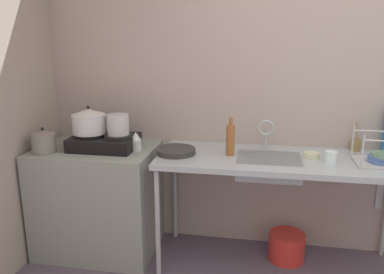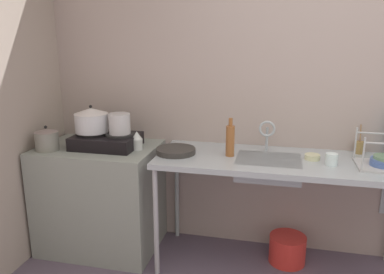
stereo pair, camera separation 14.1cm
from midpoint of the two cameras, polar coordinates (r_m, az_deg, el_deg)
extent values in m
cube|color=#A9988F|center=(3.10, 20.66, 5.74)|extent=(5.50, 0.10, 2.51)
cube|color=gray|center=(3.20, -15.04, -8.98)|extent=(0.91, 0.65, 0.86)
cube|color=#A3ADB2|center=(2.78, 11.80, -3.44)|extent=(1.77, 0.65, 0.04)
cylinder|color=#ABABB0|center=(2.78, -6.66, -12.77)|extent=(0.04, 0.04, 0.82)
cylinder|color=#A2AFAF|center=(3.28, -3.81, -8.31)|extent=(0.04, 0.04, 0.82)
cube|color=black|center=(3.01, -14.28, -0.78)|extent=(0.48, 0.36, 0.10)
cylinder|color=black|center=(3.05, -16.34, 0.39)|extent=(0.22, 0.22, 0.02)
cylinder|color=black|center=(2.95, -12.29, 0.20)|extent=(0.22, 0.22, 0.02)
cylinder|color=silver|center=(3.03, -16.45, 1.88)|extent=(0.26, 0.26, 0.14)
cone|color=silver|center=(3.01, -16.58, 3.63)|extent=(0.26, 0.26, 0.04)
sphere|color=black|center=(3.01, -16.62, 4.26)|extent=(0.02, 0.02, 0.02)
cylinder|color=silver|center=(2.93, -12.38, 1.84)|extent=(0.16, 0.16, 0.15)
cylinder|color=gray|center=(3.05, -22.58, -0.85)|extent=(0.17, 0.17, 0.14)
cone|color=slate|center=(3.03, -22.73, 0.69)|extent=(0.18, 0.18, 0.02)
sphere|color=black|center=(3.02, -22.78, 1.13)|extent=(0.02, 0.02, 0.02)
cylinder|color=silver|center=(2.92, -9.74, -1.20)|extent=(0.08, 0.08, 0.08)
cone|color=silver|center=(2.90, -9.80, 0.17)|extent=(0.08, 0.08, 0.06)
cube|color=#A3ADB2|center=(2.77, 9.96, -4.33)|extent=(0.45, 0.36, 0.13)
cylinder|color=#A3ADB2|center=(2.93, 9.61, -0.14)|extent=(0.02, 0.02, 0.18)
torus|color=#A3ADB2|center=(2.86, 9.67, 1.35)|extent=(0.12, 0.02, 0.12)
cylinder|color=#322F2C|center=(2.81, -3.88, -2.11)|extent=(0.29, 0.29, 0.04)
cylinder|color=#B5B9B8|center=(2.65, 22.83, -2.13)|extent=(0.01, 0.01, 0.23)
cylinder|color=#B5B9B8|center=(2.90, 21.71, -0.61)|extent=(0.01, 0.01, 0.23)
cylinder|color=#B5B9B8|center=(2.92, 24.94, 0.78)|extent=(0.32, 0.01, 0.01)
cube|color=#B1B2B1|center=(2.84, 25.21, -3.57)|extent=(0.34, 0.29, 0.01)
cylinder|color=#4A67A6|center=(2.83, 25.21, -3.25)|extent=(0.17, 0.17, 0.02)
cylinder|color=#536FAC|center=(2.84, 25.18, -2.77)|extent=(0.16, 0.16, 0.02)
cylinder|color=gray|center=(2.83, 25.52, -2.43)|extent=(0.15, 0.15, 0.02)
cylinder|color=white|center=(2.74, 18.73, -2.87)|extent=(0.08, 0.08, 0.08)
cylinder|color=beige|center=(2.82, 16.11, -2.63)|extent=(0.11, 0.11, 0.04)
cylinder|color=#93572B|center=(2.74, 4.32, -0.54)|extent=(0.06, 0.06, 0.22)
cylinder|color=#93572B|center=(2.71, 4.38, 2.31)|extent=(0.03, 0.03, 0.06)
cylinder|color=olive|center=(3.09, 22.10, -1.14)|extent=(0.07, 0.07, 0.09)
cylinder|color=olive|center=(3.07, 22.24, 0.25)|extent=(0.01, 0.08, 0.18)
cylinder|color=red|center=(3.15, 12.71, -15.72)|extent=(0.28, 0.28, 0.22)
camera|label=1|loc=(0.07, -91.45, -0.38)|focal=35.58mm
camera|label=2|loc=(0.07, 88.55, 0.38)|focal=35.58mm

